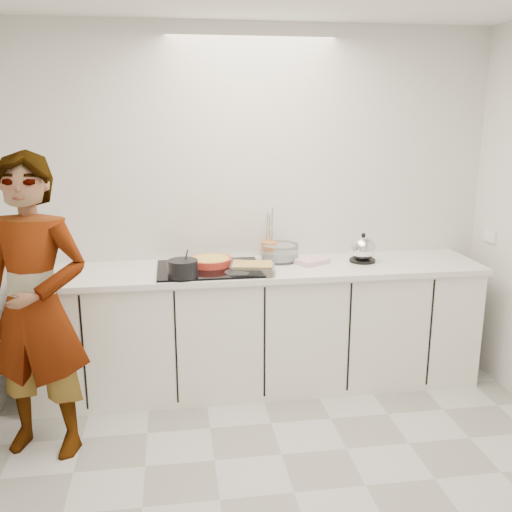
{
  "coord_description": "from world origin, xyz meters",
  "views": [
    {
      "loc": [
        -0.59,
        -2.59,
        1.98
      ],
      "look_at": [
        -0.05,
        1.05,
        1.05
      ],
      "focal_mm": 40.0,
      "sensor_mm": 36.0,
      "label": 1
    }
  ],
  "objects": [
    {
      "name": "hob",
      "position": [
        -0.35,
        1.26,
        0.92
      ],
      "size": [
        0.72,
        0.54,
        0.01
      ],
      "primitive_type": "cube",
      "color": "black",
      "rests_on": "countertop"
    },
    {
      "name": "utensil_crock",
      "position": [
        0.12,
        1.49,
        0.98
      ],
      "size": [
        0.14,
        0.14,
        0.13
      ],
      "primitive_type": "cylinder",
      "rotation": [
        0.0,
        0.0,
        0.4
      ],
      "color": "orange",
      "rests_on": "countertop"
    },
    {
      "name": "floor",
      "position": [
        0.0,
        0.0,
        0.0
      ],
      "size": [
        3.6,
        3.2,
        0.0
      ],
      "primitive_type": "cube",
      "color": "silver",
      "rests_on": "ground"
    },
    {
      "name": "tea_towel",
      "position": [
        0.4,
        1.32,
        0.93
      ],
      "size": [
        0.27,
        0.25,
        0.04
      ],
      "primitive_type": "cube",
      "rotation": [
        0.0,
        0.0,
        0.48
      ],
      "color": "white",
      "rests_on": "countertop"
    },
    {
      "name": "saucepan",
      "position": [
        -0.54,
        1.07,
        0.98
      ],
      "size": [
        0.24,
        0.24,
        0.19
      ],
      "color": "black",
      "rests_on": "hob"
    },
    {
      "name": "wall_back",
      "position": [
        0.0,
        1.6,
        1.3
      ],
      "size": [
        3.6,
        0.0,
        2.6
      ],
      "primitive_type": "cube",
      "color": "silver",
      "rests_on": "ground"
    },
    {
      "name": "baking_dish",
      "position": [
        -0.06,
        1.11,
        0.96
      ],
      "size": [
        0.33,
        0.27,
        0.06
      ],
      "color": "silver",
      "rests_on": "hob"
    },
    {
      "name": "kettle",
      "position": [
        0.78,
        1.31,
        1.0
      ],
      "size": [
        0.21,
        0.21,
        0.22
      ],
      "color": "black",
      "rests_on": "countertop"
    },
    {
      "name": "tart_dish",
      "position": [
        -0.34,
        1.34,
        0.95
      ],
      "size": [
        0.35,
        0.35,
        0.05
      ],
      "color": "red",
      "rests_on": "hob"
    },
    {
      "name": "cook",
      "position": [
        -1.39,
        0.65,
        0.89
      ],
      "size": [
        0.74,
        0.59,
        1.78
      ],
      "primitive_type": "imported",
      "rotation": [
        0.0,
        0.0,
        -0.29
      ],
      "color": "white",
      "rests_on": "floor"
    },
    {
      "name": "countertop",
      "position": [
        0.0,
        1.28,
        0.89
      ],
      "size": [
        3.24,
        0.64,
        0.04
      ],
      "primitive_type": "cube",
      "color": "white",
      "rests_on": "base_cabinets"
    },
    {
      "name": "base_cabinets",
      "position": [
        0.0,
        1.28,
        0.43
      ],
      "size": [
        3.2,
        0.58,
        0.87
      ],
      "primitive_type": "cube",
      "color": "white",
      "rests_on": "floor"
    },
    {
      "name": "wall_front",
      "position": [
        0.0,
        -1.6,
        1.3
      ],
      "size": [
        3.6,
        0.0,
        2.6
      ],
      "primitive_type": "cube",
      "color": "silver",
      "rests_on": "ground"
    },
    {
      "name": "mixing_bowl",
      "position": [
        0.19,
        1.43,
        0.97
      ],
      "size": [
        0.28,
        0.28,
        0.13
      ],
      "color": "silver",
      "rests_on": "countertop"
    }
  ]
}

